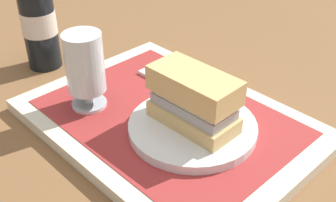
{
  "coord_description": "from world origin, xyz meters",
  "views": [
    {
      "loc": [
        -0.39,
        0.38,
        0.41
      ],
      "look_at": [
        0.0,
        0.0,
        0.05
      ],
      "focal_mm": 45.97,
      "sensor_mm": 36.0,
      "label": 1
    }
  ],
  "objects_px": {
    "plate": "(191,128)",
    "sandwich": "(190,99)",
    "beer_bottle": "(37,15)",
    "beer_glass": "(85,68)"
  },
  "relations": [
    {
      "from": "beer_glass",
      "to": "plate",
      "type": "bearing_deg",
      "value": -157.87
    },
    {
      "from": "beer_glass",
      "to": "beer_bottle",
      "type": "bearing_deg",
      "value": -10.59
    },
    {
      "from": "beer_bottle",
      "to": "plate",
      "type": "bearing_deg",
      "value": -175.62
    },
    {
      "from": "sandwich",
      "to": "beer_glass",
      "type": "relative_size",
      "value": 1.08
    },
    {
      "from": "beer_glass",
      "to": "sandwich",
      "type": "bearing_deg",
      "value": -157.47
    },
    {
      "from": "beer_bottle",
      "to": "sandwich",
      "type": "bearing_deg",
      "value": -175.6
    },
    {
      "from": "plate",
      "to": "sandwich",
      "type": "bearing_deg",
      "value": 1.38
    },
    {
      "from": "plate",
      "to": "beer_glass",
      "type": "height_order",
      "value": "beer_glass"
    },
    {
      "from": "sandwich",
      "to": "beer_bottle",
      "type": "xyz_separation_m",
      "value": [
        0.36,
        0.03,
        0.03
      ]
    },
    {
      "from": "plate",
      "to": "beer_bottle",
      "type": "relative_size",
      "value": 0.71
    }
  ]
}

